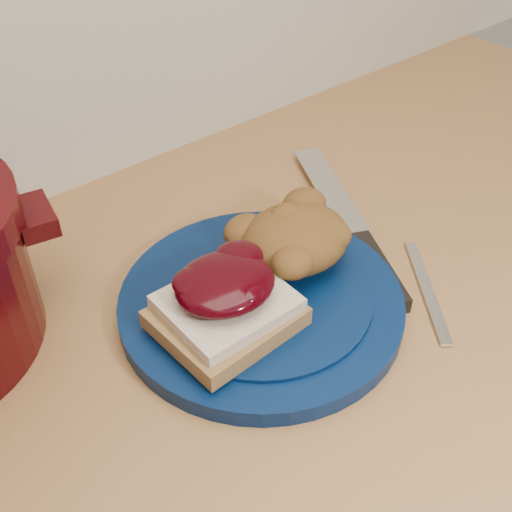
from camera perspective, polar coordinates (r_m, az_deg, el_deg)
plate at (r=0.62m, az=0.45°, el=-4.16°), size 0.29×0.29×0.02m
sandwich at (r=0.57m, az=-2.71°, el=-4.06°), size 0.12×0.11×0.06m
stuffing_mound at (r=0.63m, az=3.54°, el=1.56°), size 0.12×0.10×0.06m
chef_knife at (r=0.70m, az=9.60°, el=0.85°), size 0.15×0.29×0.02m
butter_knife at (r=0.67m, az=14.96°, el=-2.91°), size 0.10×0.13×0.00m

